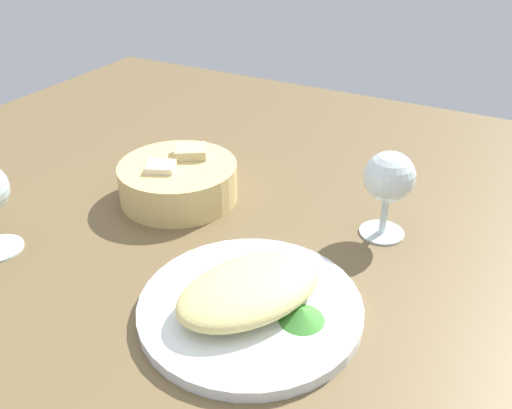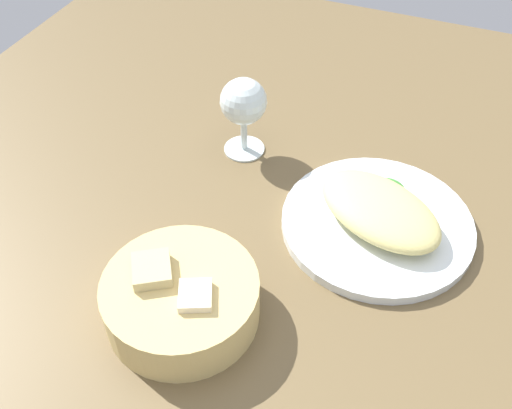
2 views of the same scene
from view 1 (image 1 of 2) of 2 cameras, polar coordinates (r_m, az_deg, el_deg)
ground_plane at (r=71.41cm, az=-5.18°, el=-6.61°), size 140.00×140.00×2.00cm
plate at (r=62.73cm, az=-0.60°, el=-10.65°), size 25.36×25.36×1.40cm
omelette at (r=61.04cm, az=-0.61°, el=-8.82°), size 20.75×17.70×3.81cm
lettuce_garnish at (r=59.88cm, az=4.79°, el=-11.33°), size 5.05×5.05×1.53cm
bread_basket at (r=83.70cm, az=-8.08°, el=2.52°), size 17.83×17.83×7.20cm
wine_glass_near at (r=73.72cm, az=13.68°, el=2.39°), size 6.83×6.83×12.29cm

